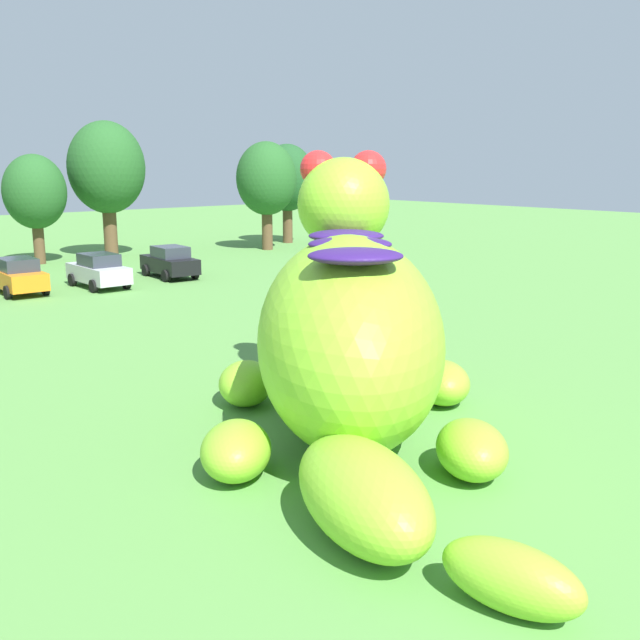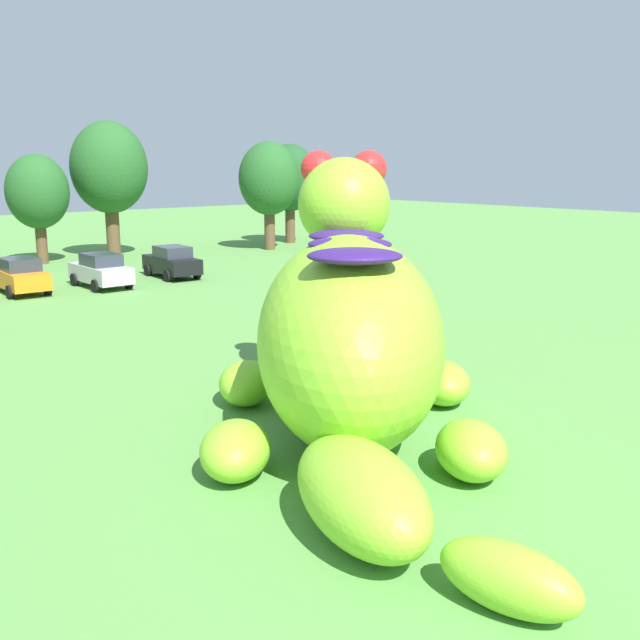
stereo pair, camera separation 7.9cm
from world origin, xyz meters
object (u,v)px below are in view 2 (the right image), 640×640
Objects in this scene: giant_inflatable_creature at (350,335)px; car_silver at (101,270)px; car_orange at (20,276)px; car_black at (172,262)px; spectator_mid_field at (305,322)px.

car_silver is at bearing 79.66° from giant_inflatable_creature.
car_orange and car_silver have the same top height.
car_orange is 1.01× the size of car_silver.
giant_inflatable_creature is at bearing -91.27° from car_orange.
spectator_mid_field is (-4.09, -16.50, -0.01)m from car_black.
car_silver is 15.94m from spectator_mid_field.
car_black is (7.97, -0.30, 0.00)m from car_orange.
car_black is (8.50, 23.50, -1.50)m from giant_inflatable_creature.
car_silver is (3.66, -0.87, 0.00)m from car_orange.
giant_inflatable_creature is 2.89× the size of car_orange.
spectator_mid_field is at bearing -103.91° from car_black.
car_black is at bearing 7.49° from car_silver.
car_black is (4.31, 0.57, 0.00)m from car_silver.
car_silver is at bearing 90.80° from spectator_mid_field.
spectator_mid_field is at bearing -77.00° from car_orange.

